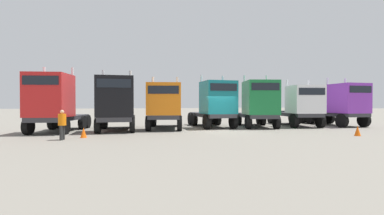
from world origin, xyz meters
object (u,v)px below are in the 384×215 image
at_px(semi_truck_purple, 342,104).
at_px(semi_truck_red, 53,103).
at_px(semi_truck_black, 116,103).
at_px(visitor_in_hivis, 62,123).
at_px(traffic_cone_mid, 84,133).
at_px(traffic_cone_near, 358,131).
at_px(semi_truck_teal, 215,104).
at_px(semi_truck_orange, 165,106).
at_px(semi_truck_green, 258,103).
at_px(semi_truck_white, 300,106).

bearing_deg(semi_truck_purple, semi_truck_red, -89.82).
height_order(semi_truck_black, semi_truck_purple, semi_truck_black).
distance_m(visitor_in_hivis, traffic_cone_mid, 1.36).
bearing_deg(traffic_cone_near, semi_truck_red, 160.69).
distance_m(semi_truck_teal, visitor_in_hivis, 11.42).
distance_m(semi_truck_orange, semi_truck_green, 7.62).
bearing_deg(traffic_cone_near, semi_truck_orange, 147.38).
xyz_separation_m(semi_truck_teal, semi_truck_white, (7.35, -0.75, -0.17)).
xyz_separation_m(semi_truck_white, semi_truck_purple, (3.88, -0.44, 0.12)).
bearing_deg(semi_truck_green, semi_truck_white, 102.62).
bearing_deg(semi_truck_red, semi_truck_orange, 103.26).
bearing_deg(semi_truck_purple, semi_truck_orange, -91.93).
distance_m(semi_truck_green, traffic_cone_mid, 13.33).
distance_m(semi_truck_teal, semi_truck_green, 3.52).
height_order(semi_truck_red, semi_truck_black, semi_truck_red).
relative_size(semi_truck_teal, semi_truck_green, 0.94).
bearing_deg(visitor_in_hivis, semi_truck_green, -154.45).
height_order(semi_truck_purple, traffic_cone_mid, semi_truck_purple).
bearing_deg(semi_truck_teal, semi_truck_black, -83.63).
bearing_deg(semi_truck_purple, visitor_in_hivis, -79.62).
bearing_deg(semi_truck_white, semi_truck_red, -79.32).
xyz_separation_m(semi_truck_orange, semi_truck_white, (11.52, -0.34, -0.02)).
bearing_deg(semi_truck_red, traffic_cone_mid, 45.86).
relative_size(semi_truck_black, semi_truck_white, 0.87).
bearing_deg(semi_truck_red, traffic_cone_near, 80.43).
bearing_deg(semi_truck_red, semi_truck_green, 100.13).
bearing_deg(traffic_cone_near, semi_truck_black, 156.37).
bearing_deg(semi_truck_teal, semi_truck_purple, 82.59).
distance_m(visitor_in_hivis, traffic_cone_near, 17.04).
xyz_separation_m(semi_truck_teal, visitor_in_hivis, (-10.33, -4.76, -1.02)).
relative_size(semi_truck_purple, traffic_cone_near, 10.42).
height_order(semi_truck_red, traffic_cone_near, semi_truck_red).
height_order(semi_truck_green, semi_truck_purple, semi_truck_green).
distance_m(semi_truck_red, traffic_cone_mid, 4.30).
relative_size(semi_truck_red, semi_truck_purple, 0.95).
height_order(semi_truck_red, semi_truck_white, semi_truck_red).
height_order(semi_truck_purple, visitor_in_hivis, semi_truck_purple).
xyz_separation_m(semi_truck_black, semi_truck_green, (11.11, 0.27, 0.02)).
distance_m(semi_truck_black, semi_truck_teal, 7.74).
relative_size(semi_truck_black, semi_truck_purple, 0.91).
bearing_deg(semi_truck_teal, traffic_cone_mid, -67.99).
relative_size(semi_truck_red, semi_truck_green, 0.97).
relative_size(semi_truck_teal, traffic_cone_mid, 10.08).
relative_size(semi_truck_orange, semi_truck_green, 1.02).
bearing_deg(semi_truck_white, semi_truck_purple, 93.84).
xyz_separation_m(semi_truck_orange, semi_truck_purple, (15.41, -0.78, 0.10)).
height_order(visitor_in_hivis, traffic_cone_mid, visitor_in_hivis).
xyz_separation_m(semi_truck_red, traffic_cone_mid, (2.32, -3.18, -1.73)).
relative_size(semi_truck_black, traffic_cone_mid, 9.88).
height_order(semi_truck_white, traffic_cone_mid, semi_truck_white).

